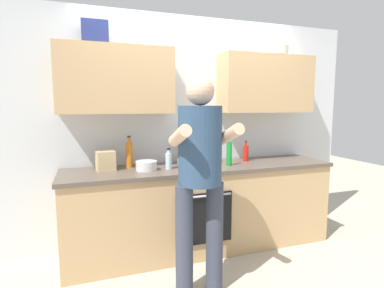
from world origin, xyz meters
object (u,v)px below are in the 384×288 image
Objects in this scene: bottle_water at (169,160)px; cup_coffee at (181,163)px; bottle_syrup at (212,151)px; bottle_soy at (198,155)px; grocery_bag_bread at (106,161)px; person_standing at (200,169)px; bottle_juice at (129,154)px; mixing_bowl at (146,166)px; bottle_wine at (187,152)px; bottle_soda at (229,153)px; bottle_hotsauce at (246,153)px.

bottle_water reaches higher than cup_coffee.
bottle_soy is at bearing -175.61° from bottle_syrup.
cup_coffee is at bearing -5.07° from grocery_bag_bread.
person_standing is 8.36× the size of bottle_water.
bottle_juice is at bearing 177.11° from bottle_syrup.
person_standing is 1.00m from bottle_syrup.
mixing_bowl is at bearing -19.18° from grocery_bag_bread.
person_standing is 0.79m from mixing_bowl.
bottle_water is 0.18m from cup_coffee.
cup_coffee is at bearing -127.55° from bottle_wine.
bottle_soda is at bearing -59.85° from bottle_syrup.
person_standing is 1.23m from bottle_hotsauce.
mixing_bowl is (-0.59, -0.14, -0.05)m from bottle_soy.
person_standing is at bearing -109.40° from bottle_soy.
grocery_bag_bread is at bearing -174.58° from bottle_wine.
mixing_bowl is 1.08× the size of grocery_bag_bread.
cup_coffee is 0.38m from mixing_bowl.
bottle_wine is at bearing 5.42° from grocery_bag_bread.
bottle_syrup is at bearing 11.45° from mixing_bowl.
mixing_bowl is at bearing 177.65° from bottle_water.
grocery_bag_bread is (-1.24, 0.18, -0.04)m from bottle_soda.
person_standing reaches higher than bottle_wine.
bottle_soy reaches higher than grocery_bag_bread.
bottle_soda is 1.26m from grocery_bag_bread.
bottle_juice reaches higher than grocery_bag_bread.
person_standing is at bearing -68.54° from mixing_bowl.
grocery_bag_bread is at bearing 160.82° from mixing_bowl.
bottle_hotsauce is 0.96× the size of bottle_soy.
bottle_hotsauce is at bearing -6.59° from bottle_wine.
bottle_water is at bearing -171.40° from bottle_hotsauce.
bottle_wine reaches higher than grocery_bag_bread.
bottle_soy is at bearing 13.34° from mixing_bowl.
bottle_hotsauce is at bearing -2.61° from bottle_syrup.
cup_coffee is (0.15, 0.07, -0.05)m from bottle_water.
bottle_hotsauce is at bearing 8.60° from bottle_water.
bottle_soda reaches higher than bottle_water.
mixing_bowl is (-0.22, 0.01, -0.04)m from bottle_water.
bottle_juice reaches higher than bottle_soda.
bottle_wine is 1.26× the size of bottle_hotsauce.
bottle_hotsauce is 0.35m from bottle_soda.
grocery_bag_bread is (-0.97, -0.01, -0.00)m from bottle_soy.
person_standing is 0.72m from bottle_water.
mixing_bowl is (-0.37, -0.06, 0.01)m from cup_coffee.
bottle_juice is 4.05× the size of cup_coffee.
bottle_juice reaches higher than bottle_water.
mixing_bowl is (0.14, -0.20, -0.09)m from bottle_juice.
bottle_hotsauce is (0.41, -0.02, -0.04)m from bottle_syrup.
grocery_bag_bread is at bearing 127.63° from person_standing.
bottle_soda is 0.52m from cup_coffee.
bottle_juice is at bearing 165.31° from cup_coffee.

